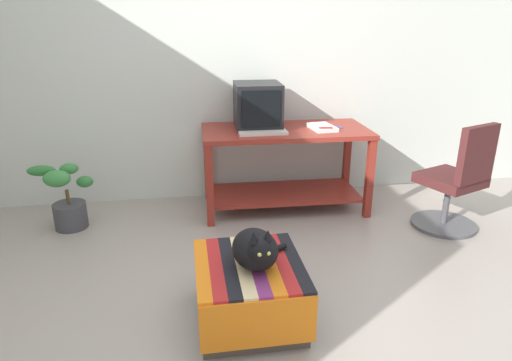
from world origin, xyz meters
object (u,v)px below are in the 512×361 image
Objects in this scene: tv_monitor at (258,106)px; potted_plant at (67,203)px; keyboard at (263,132)px; cat at (256,249)px; ottoman_with_blanket at (249,291)px; office_chair at (456,184)px; stapler at (326,130)px; book at (322,127)px; desk at (285,154)px.

tv_monitor is 0.78× the size of potted_plant.
keyboard is 1.09× the size of cat.
potted_plant reaches higher than ottoman_with_blanket.
tv_monitor is 0.49× the size of office_chair.
office_chair reaches higher than ottoman_with_blanket.
cat is at bearing -47.48° from potted_plant.
potted_plant is (-1.28, 1.39, 0.05)m from ottoman_with_blanket.
tv_monitor is at bearing 8.43° from potted_plant.
keyboard is 1.54m from ottoman_with_blanket.
office_chair is at bearing 22.10° from cat.
ottoman_with_blanket is at bearing -47.34° from potted_plant.
tv_monitor reaches higher than office_chair.
ottoman_with_blanket is at bearing 121.59° from cat.
keyboard is at bearing 95.97° from stapler.
office_chair is at bearing -18.65° from keyboard.
ottoman_with_blanket is 1.20× the size of potted_plant.
book is 1.17m from office_chair.
book reaches higher than cat.
keyboard is at bearing 72.82° from cat.
keyboard is 0.45× the size of office_chair.
book is at bearing -13.64° from tv_monitor.
office_chair is at bearing -24.88° from tv_monitor.
stapler is (2.14, -0.01, 0.52)m from potted_plant.
book is 0.43× the size of ottoman_with_blanket.
book is at bearing 55.88° from cat.
book is 2.63× the size of stapler.
tv_monitor reaches higher than potted_plant.
stapler is (0.53, -0.02, 0.01)m from keyboard.
cat is 0.41× the size of office_chair.
keyboard is at bearing 77.12° from ottoman_with_blanket.
ottoman_with_blanket is 2.02m from office_chair.
desk is 0.48m from tv_monitor.
potted_plant is (-1.32, 1.44, -0.24)m from cat.
tv_monitor is 3.96× the size of stapler.
desk reaches higher than potted_plant.
stapler is at bearing -23.40° from tv_monitor.
potted_plant is (-1.60, -0.24, -0.69)m from tv_monitor.
cat reaches higher than potted_plant.
stapler is (0.31, -0.16, 0.25)m from desk.
cat is 1.96m from potted_plant.
potted_plant is at bearing 176.56° from book.
potted_plant is 0.63× the size of office_chair.
desk is 1.63× the size of office_chair.
office_chair is at bearing -25.88° from desk.
cat is at bearing -106.29° from desk.
office_chair reaches higher than stapler.
cat reaches higher than ottoman_with_blanket.
keyboard is 1.38× the size of book.
ottoman_with_blanket is (-0.32, -1.40, -0.57)m from keyboard.
stapler reaches higher than book.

